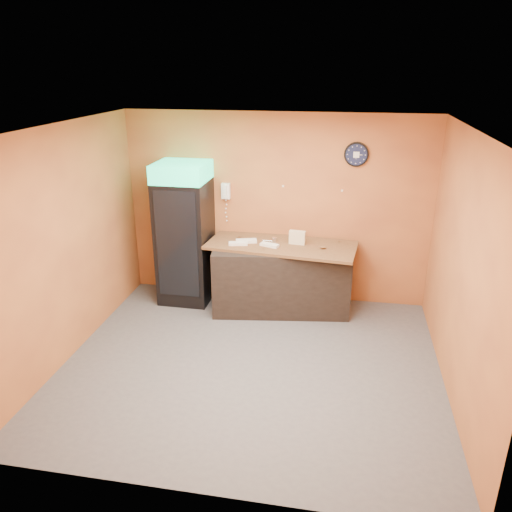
# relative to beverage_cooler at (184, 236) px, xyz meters

# --- Properties ---
(floor) EXTENTS (4.50, 4.50, 0.00)m
(floor) POSITION_rel_beverage_cooler_xyz_m (1.31, -1.60, -1.03)
(floor) COLOR #47474C
(floor) RESTS_ON ground
(back_wall) EXTENTS (4.50, 0.02, 2.80)m
(back_wall) POSITION_rel_beverage_cooler_xyz_m (1.31, 0.40, 0.37)
(back_wall) COLOR #C77438
(back_wall) RESTS_ON floor
(left_wall) EXTENTS (0.02, 4.00, 2.80)m
(left_wall) POSITION_rel_beverage_cooler_xyz_m (-0.94, -1.60, 0.37)
(left_wall) COLOR #C77438
(left_wall) RESTS_ON floor
(right_wall) EXTENTS (0.02, 4.00, 2.80)m
(right_wall) POSITION_rel_beverage_cooler_xyz_m (3.56, -1.60, 0.37)
(right_wall) COLOR #C77438
(right_wall) RESTS_ON floor
(ceiling) EXTENTS (4.50, 4.00, 0.02)m
(ceiling) POSITION_rel_beverage_cooler_xyz_m (1.31, -1.60, 1.77)
(ceiling) COLOR white
(ceiling) RESTS_ON back_wall
(beverage_cooler) EXTENTS (0.75, 0.76, 2.11)m
(beverage_cooler) POSITION_rel_beverage_cooler_xyz_m (0.00, 0.00, 0.00)
(beverage_cooler) COLOR black
(beverage_cooler) RESTS_ON floor
(prep_counter) EXTENTS (2.04, 1.13, 0.97)m
(prep_counter) POSITION_rel_beverage_cooler_xyz_m (1.46, -0.03, -0.55)
(prep_counter) COLOR black
(prep_counter) RESTS_ON floor
(wall_clock) EXTENTS (0.34, 0.06, 0.34)m
(wall_clock) POSITION_rel_beverage_cooler_xyz_m (2.42, 0.37, 1.21)
(wall_clock) COLOR black
(wall_clock) RESTS_ON back_wall
(wall_phone) EXTENTS (0.13, 0.11, 0.23)m
(wall_phone) POSITION_rel_beverage_cooler_xyz_m (0.56, 0.34, 0.62)
(wall_phone) COLOR white
(wall_phone) RESTS_ON back_wall
(butcher_paper) EXTENTS (2.18, 1.09, 0.04)m
(butcher_paper) POSITION_rel_beverage_cooler_xyz_m (1.46, -0.03, -0.04)
(butcher_paper) COLOR brown
(butcher_paper) RESTS_ON prep_counter
(sub_roll_stack) EXTENTS (0.24, 0.11, 0.19)m
(sub_roll_stack) POSITION_rel_beverage_cooler_xyz_m (1.68, 0.01, 0.08)
(sub_roll_stack) COLOR beige
(sub_roll_stack) RESTS_ON butcher_paper
(wrapped_sandwich_left) EXTENTS (0.28, 0.15, 0.04)m
(wrapped_sandwich_left) POSITION_rel_beverage_cooler_xyz_m (0.86, -0.18, -0.00)
(wrapped_sandwich_left) COLOR white
(wrapped_sandwich_left) RESTS_ON butcher_paper
(wrapped_sandwich_mid) EXTENTS (0.28, 0.18, 0.04)m
(wrapped_sandwich_mid) POSITION_rel_beverage_cooler_xyz_m (1.30, -0.16, -0.00)
(wrapped_sandwich_mid) COLOR white
(wrapped_sandwich_mid) RESTS_ON butcher_paper
(wrapped_sandwich_right) EXTENTS (0.32, 0.19, 0.04)m
(wrapped_sandwich_right) POSITION_rel_beverage_cooler_xyz_m (0.95, -0.06, -0.00)
(wrapped_sandwich_right) COLOR white
(wrapped_sandwich_right) RESTS_ON butcher_paper
(kitchen_tool) EXTENTS (0.07, 0.07, 0.07)m
(kitchen_tool) POSITION_rel_beverage_cooler_xyz_m (1.34, 0.03, 0.01)
(kitchen_tool) COLOR silver
(kitchen_tool) RESTS_ON butcher_paper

